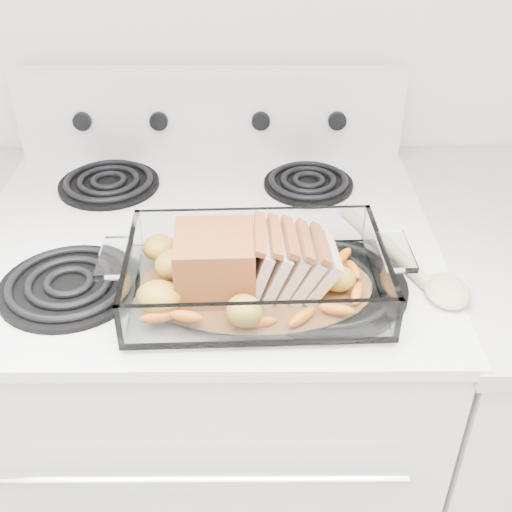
{
  "coord_description": "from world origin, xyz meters",
  "views": [
    {
      "loc": [
        0.08,
        0.73,
        1.52
      ],
      "look_at": [
        0.09,
        1.5,
        0.99
      ],
      "focal_mm": 45.0,
      "sensor_mm": 36.0,
      "label": 1
    }
  ],
  "objects": [
    {
      "name": "electric_range",
      "position": [
        0.0,
        1.66,
        0.48
      ],
      "size": [
        0.78,
        0.7,
        1.12
      ],
      "color": "white",
      "rests_on": "ground"
    },
    {
      "name": "wooden_spoon",
      "position": [
        0.34,
        1.53,
        0.94
      ],
      "size": [
        0.16,
        0.28,
        0.02
      ],
      "rotation": [
        0.0,
        0.0,
        0.41
      ],
      "color": "#CFB88C",
      "rests_on": "electric_range"
    },
    {
      "name": "pork_roast",
      "position": [
        0.07,
        1.48,
        0.99
      ],
      "size": [
        0.23,
        0.11,
        0.09
      ],
      "rotation": [
        0.0,
        0.0,
        -0.23
      ],
      "color": "#964A22",
      "rests_on": "baking_dish"
    },
    {
      "name": "roast_vegetables",
      "position": [
        0.09,
        1.51,
        0.97
      ],
      "size": [
        0.32,
        0.17,
        0.04
      ],
      "rotation": [
        0.0,
        0.0,
        0.13
      ],
      "color": "#CA6417",
      "rests_on": "baking_dish"
    },
    {
      "name": "baking_dish",
      "position": [
        0.09,
        1.48,
        0.96
      ],
      "size": [
        0.37,
        0.24,
        0.07
      ],
      "rotation": [
        0.0,
        0.0,
        0.04
      ],
      "color": "silver",
      "rests_on": "electric_range"
    }
  ]
}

